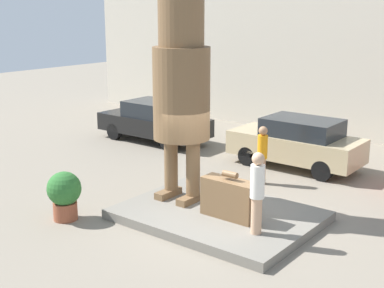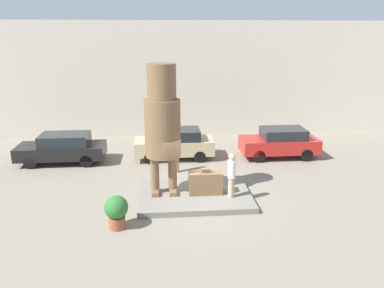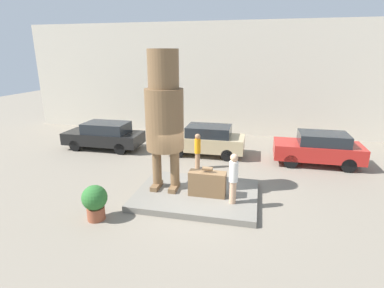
% 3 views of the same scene
% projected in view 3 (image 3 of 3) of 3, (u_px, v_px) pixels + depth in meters
% --- Properties ---
extents(ground_plane, '(60.00, 60.00, 0.00)m').
position_uv_depth(ground_plane, '(197.00, 197.00, 11.28)').
color(ground_plane, gray).
extents(pedestal, '(4.47, 3.34, 0.22)m').
position_uv_depth(pedestal, '(197.00, 195.00, 11.25)').
color(pedestal, slate).
rests_on(pedestal, ground_plane).
extents(building_backdrop, '(28.00, 0.60, 7.16)m').
position_uv_depth(building_backdrop, '(228.00, 80.00, 19.46)').
color(building_backdrop, beige).
rests_on(building_backdrop, ground_plane).
extents(statue_figure, '(1.39, 1.39, 5.13)m').
position_uv_depth(statue_figure, '(164.00, 111.00, 10.74)').
color(statue_figure, brown).
rests_on(statue_figure, pedestal).
extents(giant_suitcase, '(1.34, 0.48, 1.10)m').
position_uv_depth(giant_suitcase, '(207.00, 183.00, 10.84)').
color(giant_suitcase, brown).
rests_on(giant_suitcase, pedestal).
extents(tourist, '(0.31, 0.31, 1.79)m').
position_uv_depth(tourist, '(233.00, 177.00, 10.11)').
color(tourist, tan).
rests_on(tourist, pedestal).
extents(parked_car_black, '(4.36, 1.73, 1.52)m').
position_uv_depth(parked_car_black, '(105.00, 135.00, 16.86)').
color(parked_car_black, black).
rests_on(parked_car_black, ground_plane).
extents(parked_car_tan, '(4.12, 1.71, 1.59)m').
position_uv_depth(parked_car_tan, '(206.00, 140.00, 15.84)').
color(parked_car_tan, tan).
rests_on(parked_car_tan, ground_plane).
extents(parked_car_red, '(4.06, 1.74, 1.58)m').
position_uv_depth(parked_car_red, '(319.00, 148.00, 14.40)').
color(parked_car_red, '#B2231E').
rests_on(parked_car_red, ground_plane).
extents(planter_pot, '(0.81, 0.81, 1.18)m').
position_uv_depth(planter_pot, '(95.00, 201.00, 9.60)').
color(planter_pot, brown).
rests_on(planter_pot, ground_plane).
extents(worker_hivis, '(0.29, 0.29, 1.68)m').
position_uv_depth(worker_hivis, '(198.00, 150.00, 13.89)').
color(worker_hivis, '#A87A56').
rests_on(worker_hivis, ground_plane).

